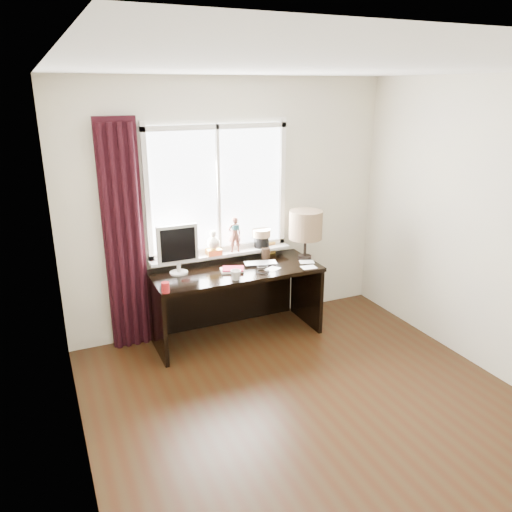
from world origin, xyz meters
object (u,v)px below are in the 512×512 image
laptop (261,263)px  mug (236,275)px  desk (233,288)px  red_cup (165,287)px  monitor (178,246)px  table_lamp (306,225)px

laptop → mug: (-0.39, -0.29, 0.04)m
desk → red_cup: bearing=-153.6°
mug → red_cup: bearing=-177.5°
monitor → table_lamp: (1.36, -0.11, 0.09)m
monitor → table_lamp: bearing=-4.5°
laptop → monitor: (-0.84, 0.10, 0.26)m
mug → monitor: monitor is taller
mug → laptop: bearing=36.2°
laptop → monitor: size_ratio=0.68×
red_cup → desk: bearing=26.4°
desk → table_lamp: (0.80, -0.08, 0.61)m
laptop → mug: 0.49m
red_cup → table_lamp: bearing=11.1°
red_cup → table_lamp: (1.60, 0.31, 0.32)m
desk → monitor: (-0.56, 0.02, 0.52)m
red_cup → monitor: bearing=60.0°
laptop → red_cup: size_ratio=3.51×
laptop → table_lamp: (0.52, -0.01, 0.35)m
monitor → table_lamp: table_lamp is taller
red_cup → monitor: (0.24, 0.42, 0.23)m
laptop → desk: 0.39m
mug → monitor: size_ratio=0.21×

